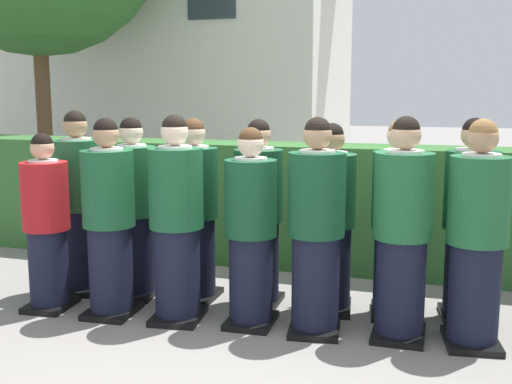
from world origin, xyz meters
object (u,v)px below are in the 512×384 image
Objects in this scene: student_in_red_blazer at (47,227)px; student_front_row_4 at (316,232)px; student_rear_row_3 at (258,218)px; student_rear_row_0 at (79,206)px; student_rear_row_5 at (397,224)px; student_front_row_6 at (477,240)px; student_front_row_3 at (251,233)px; student_front_row_5 at (402,234)px; student_rear_row_4 at (331,223)px; student_front_row_1 at (109,223)px; student_rear_row_2 at (195,214)px; student_rear_row_1 at (134,212)px; student_front_row_2 at (176,224)px; student_rear_row_6 at (470,225)px.

student_front_row_4 is (2.32, 0.16, 0.08)m from student_in_red_blazer.
student_rear_row_0 is at bearing -175.59° from student_rear_row_3.
student_front_row_4 reaches higher than student_rear_row_5.
student_front_row_6 is at bearing 4.39° from student_front_row_4.
student_front_row_3 is at bearing -79.95° from student_rear_row_3.
student_front_row_5 reaches higher than student_rear_row_4.
student_in_red_blazer is at bearing -177.17° from student_front_row_1.
student_rear_row_3 is (-1.26, 0.41, -0.03)m from student_front_row_5.
student_rear_row_1 is at bearing -171.37° from student_rear_row_2.
student_front_row_4 is 1.03× the size of student_rear_row_3.
student_front_row_2 is 1.01× the size of student_front_row_4.
student_in_red_blazer is 2.97m from student_rear_row_5.
student_front_row_5 reaches higher than student_front_row_4.
student_rear_row_0 reaches higher than student_rear_row_3.
student_rear_row_0 reaches higher than student_rear_row_4.
student_rear_row_2 is 1.77m from student_rear_row_5.
student_front_row_2 is 0.62m from student_front_row_3.
student_rear_row_0 is 3.48m from student_rear_row_6.
student_rear_row_6 reaches higher than student_front_row_1.
student_rear_row_4 is (0.55, 0.52, 0.01)m from student_front_row_3.
student_front_row_4 reaches higher than student_front_row_1.
student_rear_row_4 is (0.63, 0.03, -0.01)m from student_rear_row_3.
student_front_row_6 is at bearing 3.06° from student_front_row_3.
student_front_row_3 is (0.61, 0.08, -0.05)m from student_front_row_2.
student_front_row_5 reaches higher than student_in_red_blazer.
student_front_row_1 is 2.39m from student_rear_row_5.
student_front_row_4 is (0.53, 0.00, 0.04)m from student_front_row_3.
student_in_red_blazer is 0.93× the size of student_rear_row_3.
student_rear_row_6 is at bearing 5.34° from student_rear_row_1.
student_rear_row_0 is at bearing -175.25° from student_rear_row_6.
student_rear_row_5 is at bearing 3.59° from student_rear_row_3.
student_front_row_6 is 0.99× the size of student_rear_row_0.
student_rear_row_2 and student_rear_row_3 have the same top height.
student_rear_row_2 is (-0.68, 0.46, 0.02)m from student_front_row_3.
student_front_row_5 is at bearing 5.06° from student_front_row_2.
student_rear_row_5 is (2.90, 0.21, -0.03)m from student_rear_row_0.
student_in_red_blazer is 1.28m from student_rear_row_2.
student_front_row_6 reaches higher than student_rear_row_4.
student_front_row_1 reaches higher than student_rear_row_4.
student_rear_row_0 reaches higher than student_rear_row_6.
student_front_row_4 is 0.99× the size of student_front_row_5.
student_rear_row_6 is (2.91, 0.27, 0.01)m from student_rear_row_1.
student_front_row_5 is (1.78, 0.16, 0.00)m from student_front_row_2.
student_rear_row_0 is at bearing -174.81° from student_rear_row_2.
student_front_row_6 is 1.83m from student_rear_row_3.
student_front_row_5 is (1.17, 0.08, 0.05)m from student_front_row_3.
student_front_row_4 is 0.78m from student_rear_row_3.
student_rear_row_0 is at bearing 91.42° from student_in_red_blazer.
student_front_row_2 is at bearing -152.89° from student_rear_row_4.
student_front_row_1 is at bearing -175.59° from student_front_row_4.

